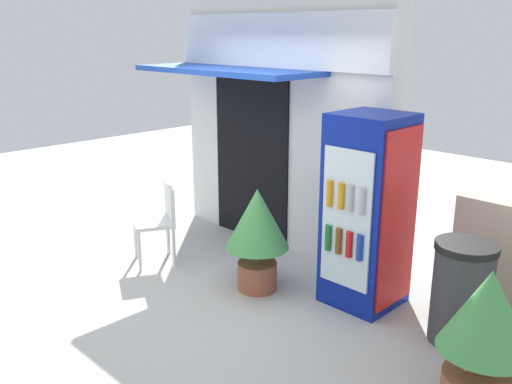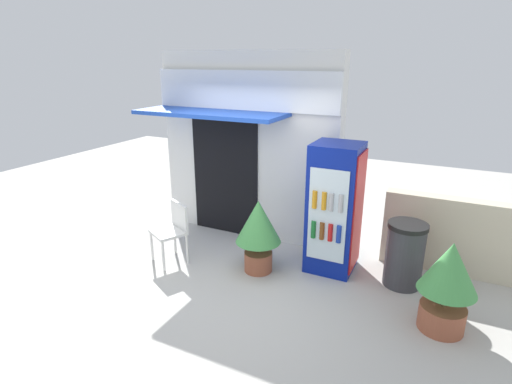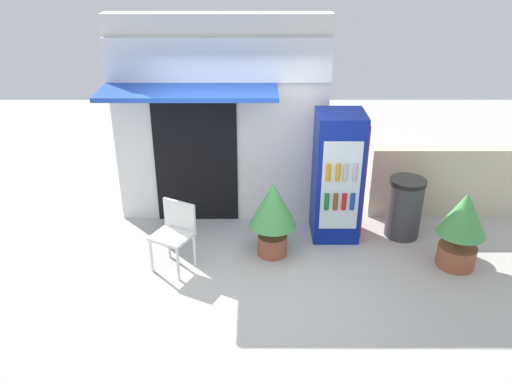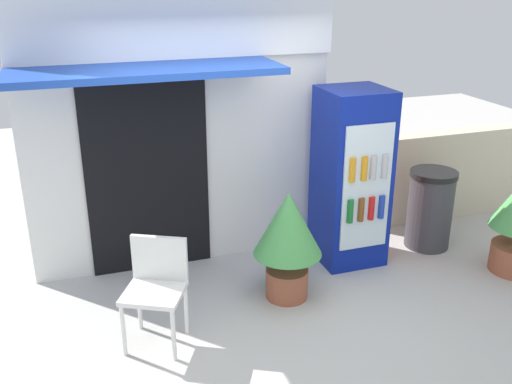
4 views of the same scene
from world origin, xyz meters
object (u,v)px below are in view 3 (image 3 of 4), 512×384
(trash_bin, at_px, (403,207))
(potted_plant_near_shop, at_px, (271,211))
(drink_cooler, at_px, (336,176))
(potted_plant_curbside, at_px, (461,224))
(plastic_chair, at_px, (174,230))

(trash_bin, bearing_deg, potted_plant_near_shop, -165.00)
(drink_cooler, xyz_separation_m, potted_plant_curbside, (1.48, -0.81, -0.29))
(drink_cooler, xyz_separation_m, potted_plant_near_shop, (-0.91, -0.53, -0.25))
(drink_cooler, relative_size, trash_bin, 2.07)
(potted_plant_near_shop, relative_size, trash_bin, 1.20)
(potted_plant_near_shop, bearing_deg, drink_cooler, 30.49)
(potted_plant_curbside, bearing_deg, drink_cooler, 151.31)
(plastic_chair, relative_size, potted_plant_near_shop, 0.84)
(potted_plant_curbside, height_order, trash_bin, potted_plant_curbside)
(drink_cooler, distance_m, plastic_chair, 2.33)
(plastic_chair, xyz_separation_m, potted_plant_curbside, (3.64, -0.00, 0.08))
(drink_cooler, height_order, potted_plant_near_shop, drink_cooler)
(plastic_chair, xyz_separation_m, potted_plant_near_shop, (1.25, 0.27, 0.12))
(drink_cooler, distance_m, potted_plant_near_shop, 1.08)
(plastic_chair, height_order, potted_plant_near_shop, potted_plant_near_shop)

